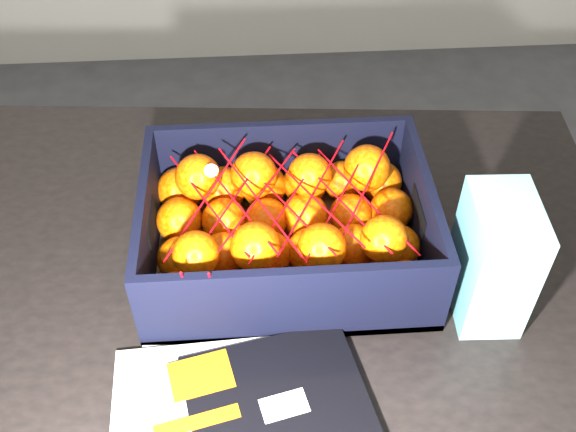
{
  "coord_description": "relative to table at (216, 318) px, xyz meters",
  "views": [
    {
      "loc": [
        -0.1,
        -0.65,
        1.48
      ],
      "look_at": [
        -0.06,
        -0.04,
        0.86
      ],
      "focal_mm": 41.56,
      "sensor_mm": 36.0,
      "label": 1
    }
  ],
  "objects": [
    {
      "name": "produce_crate",
      "position": [
        0.11,
        0.03,
        0.14
      ],
      "size": [
        0.39,
        0.29,
        0.13
      ],
      "color": "brown",
      "rests_on": "table"
    },
    {
      "name": "clementine_heap",
      "position": [
        0.11,
        0.04,
        0.16
      ],
      "size": [
        0.38,
        0.27,
        0.12
      ],
      "color": "#E45204",
      "rests_on": "produce_crate"
    },
    {
      "name": "table",
      "position": [
        0.0,
        0.0,
        0.0
      ],
      "size": [
        1.26,
        0.9,
        0.75
      ],
      "color": "black",
      "rests_on": "ground"
    },
    {
      "name": "retail_carton",
      "position": [
        0.37,
        -0.07,
        0.19
      ],
      "size": [
        0.08,
        0.12,
        0.18
      ],
      "primitive_type": "cube",
      "rotation": [
        0.0,
        0.0,
        -0.04
      ],
      "color": "white",
      "rests_on": "table"
    },
    {
      "name": "mesh_net",
      "position": [
        0.1,
        0.02,
        0.21
      ],
      "size": [
        0.32,
        0.26,
        0.09
      ],
      "color": "red",
      "rests_on": "clementine_heap"
    }
  ]
}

